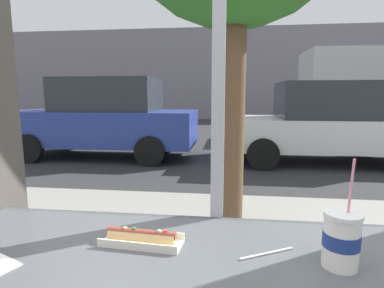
% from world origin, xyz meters
% --- Properties ---
extents(ground_plane, '(60.00, 60.00, 0.00)m').
position_xyz_m(ground_plane, '(0.00, 8.00, 0.00)').
color(ground_plane, '#2D2D30').
extents(sidewalk_strip, '(16.00, 2.80, 0.11)m').
position_xyz_m(sidewalk_strip, '(0.00, 1.60, 0.06)').
color(sidewalk_strip, gray).
rests_on(sidewalk_strip, ground).
extents(window_wall, '(2.64, 0.20, 2.90)m').
position_xyz_m(window_wall, '(0.00, 0.08, 1.78)').
color(window_wall, '#423D38').
rests_on(window_wall, ground).
extents(building_facade_far, '(28.00, 1.20, 5.49)m').
position_xyz_m(building_facade_far, '(0.00, 18.67, 2.75)').
color(building_facade_far, gray).
rests_on(building_facade_far, ground).
extents(soda_cup_right, '(0.10, 0.10, 0.32)m').
position_xyz_m(soda_cup_right, '(0.37, -0.28, 1.08)').
color(soda_cup_right, white).
rests_on(soda_cup_right, window_counter).
extents(hotdog_tray_far, '(0.27, 0.12, 0.05)m').
position_xyz_m(hotdog_tray_far, '(-0.24, -0.22, 1.02)').
color(hotdog_tray_far, beige).
rests_on(hotdog_tray_far, window_counter).
extents(loose_straw, '(0.17, 0.10, 0.01)m').
position_xyz_m(loose_straw, '(0.17, -0.24, 1.00)').
color(loose_straw, white).
rests_on(loose_straw, window_counter).
extents(parked_car_blue, '(4.40, 1.89, 1.87)m').
position_xyz_m(parked_car_blue, '(-2.91, 5.90, 0.93)').
color(parked_car_blue, '#283D93').
rests_on(parked_car_blue, ground).
extents(parked_car_white, '(4.33, 2.01, 1.76)m').
position_xyz_m(parked_car_white, '(2.13, 5.90, 0.88)').
color(parked_car_white, silver).
rests_on(parked_car_white, ground).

